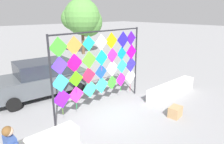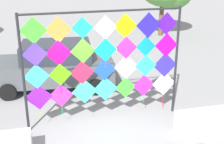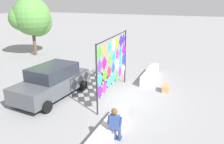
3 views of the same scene
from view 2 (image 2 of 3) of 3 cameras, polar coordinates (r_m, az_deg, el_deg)
name	(u,v)px [view 2 (image 2 of 3)]	position (r m, az deg, el deg)	size (l,w,h in m)	color
ground	(104,133)	(8.27, -1.52, -11.44)	(120.00, 120.00, 0.00)	gray
kite_display_rack	(105,58)	(8.10, -1.37, 2.75)	(4.38, 0.25, 3.21)	#232328
parked_car	(54,65)	(11.04, -11.01, 1.32)	(4.46, 2.37, 1.68)	#4C5156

